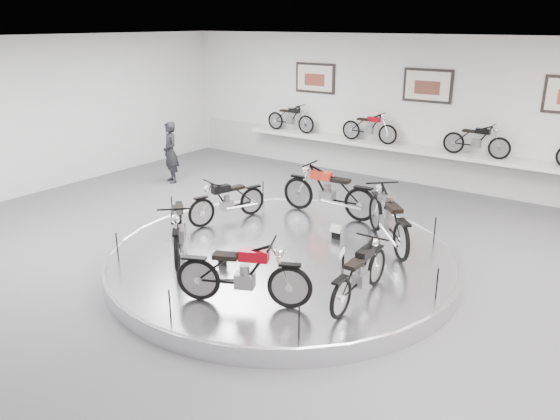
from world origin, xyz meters
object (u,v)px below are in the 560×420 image
Objects in this scene: bike_b at (328,191)px; bike_f at (360,272)px; visitor at (170,152)px; shelf at (418,151)px; bike_a at (388,217)px; bike_c at (227,200)px; display_platform at (282,259)px; bike_e at (243,273)px; bike_d at (178,228)px.

bike_f is at bearing 124.31° from bike_b.
shelf is at bearing 57.81° from visitor.
bike_a is 3.39m from bike_c.
visitor is (-5.79, 2.80, 0.71)m from display_platform.
bike_b reaches higher than bike_e.
bike_d reaches higher than bike_e.
display_platform is 4.09× the size of bike_f.
shelf is at bearing 69.68° from bike_e.
bike_d reaches higher than bike_f.
bike_b is 1.10× the size of visitor.
bike_b is (-0.34, -4.18, -0.14)m from shelf.
bike_d is 5.91m from visitor.
display_platform is 3.74× the size of visitor.
shelf is at bearing 13.33° from bike_f.
display_platform is at bearing 95.46° from bike_b.
bike_e is 8.01m from visitor.
bike_a is 1.10× the size of visitor.
bike_b is 4.28m from bike_e.
shelf is (0.00, 6.40, 0.85)m from display_platform.
bike_b reaches higher than bike_d.
bike_e is at bearing 61.07° from bike_c.
visitor is (-7.21, 1.37, 0.00)m from bike_a.
bike_b is at bearing 22.46° from bike_a.
bike_b reaches higher than display_platform.
shelf is 6.43× the size of visitor.
display_platform is 0.58× the size of shelf.
bike_b is at bearing 118.62° from bike_d.
bike_b reaches higher than bike_a.
shelf is 7.04× the size of bike_f.
shelf is 6.95× the size of bike_c.
bike_f is at bearing 85.64° from bike_c.
visitor is at bearing 62.80° from bike_f.
bike_c is 0.90× the size of bike_e.
shelf reaches higher than display_platform.
bike_d is (-1.44, -7.60, -0.18)m from shelf.
display_platform is 6.46m from visitor.
bike_d is (-1.10, -3.42, -0.03)m from bike_b.
bike_d is at bearing 89.26° from bike_a.
visitor reaches higher than bike_c.
bike_c is at bearing 66.65° from bike_f.
bike_d is at bearing 30.19° from bike_c.
display_platform is at bearing -90.00° from shelf.
display_platform is 6.46m from shelf.
shelf is 7.74m from bike_d.
bike_d reaches higher than bike_c.
visitor reaches higher than bike_a.
bike_b reaches higher than bike_f.
bike_a is at bearing 15.08° from visitor.
display_platform is at bearing 0.10° from visitor.
visitor reaches higher than bike_b.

